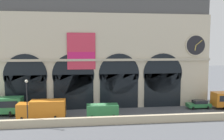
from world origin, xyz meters
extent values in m
plane|color=#54565B|center=(0.00, 0.00, 0.00)|extent=(200.00, 200.00, 0.00)
cube|color=#BCAD8C|center=(0.00, -4.30, 0.60)|extent=(90.00, 0.70, 1.20)
cube|color=beige|center=(0.00, 7.79, 8.95)|extent=(44.44, 5.58, 17.90)
cube|color=#4C4C4C|center=(0.00, 8.09, 19.80)|extent=(44.44, 4.98, 3.79)
cube|color=black|center=(-12.82, 4.95, 3.28)|extent=(7.31, 0.20, 6.57)
cylinder|color=black|center=(-12.82, 4.95, 6.57)|extent=(7.69, 0.20, 7.69)
cube|color=black|center=(-4.27, 4.95, 3.28)|extent=(7.31, 0.20, 6.57)
cylinder|color=black|center=(-4.27, 4.95, 6.57)|extent=(7.69, 0.20, 7.69)
cube|color=black|center=(4.27, 4.95, 3.28)|extent=(7.31, 0.20, 6.57)
cylinder|color=black|center=(4.27, 4.95, 6.57)|extent=(7.69, 0.20, 7.69)
cube|color=black|center=(12.82, 4.95, 3.28)|extent=(7.31, 0.20, 6.57)
cylinder|color=black|center=(12.82, 4.95, 6.57)|extent=(7.69, 0.20, 7.69)
cylinder|color=beige|center=(19.24, 4.85, 11.99)|extent=(4.03, 0.25, 4.03)
cylinder|color=black|center=(19.24, 4.73, 11.99)|extent=(3.73, 0.06, 3.73)
cube|color=gold|center=(19.15, 4.67, 11.48)|extent=(0.34, 0.04, 1.04)
cube|color=gold|center=(19.86, 4.65, 12.48)|extent=(1.32, 0.04, 1.07)
cube|color=#D8334C|center=(-2.76, 4.83, 10.87)|extent=(5.15, 0.12, 6.71)
cube|color=#DB1E66|center=(-2.76, 4.75, 9.88)|extent=(4.94, 0.04, 1.71)
cube|color=#C0B49A|center=(0.00, 4.85, 9.25)|extent=(44.44, 0.50, 0.44)
cylinder|color=black|center=(-14.56, 1.38, 0.50)|extent=(0.28, 1.00, 1.00)
cylinder|color=black|center=(-14.56, 3.63, 0.50)|extent=(0.28, 1.00, 1.00)
cube|color=orange|center=(-11.89, -0.55, 1.57)|extent=(2.00, 2.30, 2.30)
cube|color=orange|center=(-8.14, -0.55, 1.77)|extent=(5.50, 2.30, 2.70)
cylinder|color=black|center=(-11.99, -1.58, 0.42)|extent=(0.28, 0.84, 0.84)
cylinder|color=black|center=(-11.99, 0.49, 0.42)|extent=(0.28, 0.84, 0.84)
cylinder|color=black|center=(-6.89, -1.58, 0.42)|extent=(0.28, 0.84, 0.84)
cylinder|color=black|center=(-6.89, 0.49, 0.42)|extent=(0.28, 0.84, 0.84)
cube|color=#2D7A42|center=(0.64, -0.73, 1.27)|extent=(5.20, 2.00, 1.86)
cylinder|color=black|center=(-1.13, -1.63, 0.34)|extent=(0.28, 0.68, 0.68)
cylinder|color=black|center=(-1.13, 0.17, 0.34)|extent=(0.28, 0.68, 0.68)
cylinder|color=black|center=(2.41, -1.63, 0.34)|extent=(0.28, 0.68, 0.68)
cylinder|color=black|center=(2.41, 0.17, 0.34)|extent=(0.28, 0.68, 0.68)
cube|color=#2D7A42|center=(19.24, 2.86, 0.65)|extent=(4.40, 1.80, 0.70)
cube|color=black|center=(19.46, 2.86, 1.27)|extent=(2.46, 1.62, 0.55)
cylinder|color=black|center=(17.78, 2.05, 0.30)|extent=(0.28, 0.60, 0.60)
cylinder|color=black|center=(17.78, 3.67, 0.30)|extent=(0.28, 0.60, 0.60)
cylinder|color=black|center=(20.69, 2.05, 0.30)|extent=(0.28, 0.60, 0.60)
cylinder|color=black|center=(20.69, 3.67, 0.30)|extent=(0.28, 0.60, 0.60)
cylinder|color=black|center=(23.62, 3.49, 0.50)|extent=(0.28, 1.00, 1.00)
cylinder|color=black|center=(-10.65, -3.50, 3.25)|extent=(0.16, 0.16, 6.50)
sphere|color=#F2EDCC|center=(-10.65, -3.50, 6.68)|extent=(0.44, 0.44, 0.44)
camera|label=1|loc=(-2.26, -38.15, 11.59)|focal=37.25mm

